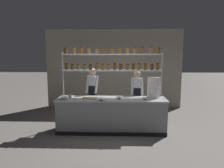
{
  "coord_description": "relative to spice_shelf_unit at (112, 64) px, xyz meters",
  "views": [
    {
      "loc": [
        0.19,
        -5.31,
        2.06
      ],
      "look_at": [
        0.01,
        0.2,
        1.29
      ],
      "focal_mm": 32.0,
      "sensor_mm": 36.0,
      "label": 1
    }
  ],
  "objects": [
    {
      "name": "prep_bowl_center_front",
      "position": [
        -1.26,
        -0.48,
        -0.9
      ],
      "size": [
        0.22,
        0.22,
        0.06
      ],
      "color": "silver",
      "rests_on": "prep_counter"
    },
    {
      "name": "prep_bowl_center_back",
      "position": [
        0.88,
        -0.44,
        -0.91
      ],
      "size": [
        0.17,
        0.17,
        0.05
      ],
      "color": "silver",
      "rests_on": "prep_counter"
    },
    {
      "name": "prep_bowl_near_left",
      "position": [
        0.19,
        -0.38,
        -0.91
      ],
      "size": [
        0.19,
        0.19,
        0.05
      ],
      "color": "white",
      "rests_on": "prep_counter"
    },
    {
      "name": "serving_cup_front",
      "position": [
        -1.15,
        -0.29,
        -0.88
      ],
      "size": [
        0.08,
        0.08,
        0.09
      ],
      "color": "#B2B7BC",
      "rests_on": "prep_counter"
    },
    {
      "name": "chef_center",
      "position": [
        0.73,
        0.26,
        -0.91
      ],
      "size": [
        0.36,
        0.29,
        1.64
      ],
      "rotation": [
        0.0,
        0.0,
        -0.03
      ],
      "color": "black",
      "rests_on": "ground_plane"
    },
    {
      "name": "ground_plane",
      "position": [
        -0.01,
        -0.33,
        -1.85
      ],
      "size": [
        40.0,
        40.0,
        0.0
      ],
      "primitive_type": "plane",
      "color": "slate"
    },
    {
      "name": "chef_left",
      "position": [
        -0.61,
        0.38,
        -0.87
      ],
      "size": [
        0.41,
        0.34,
        1.69
      ],
      "rotation": [
        0.0,
        0.0,
        -0.24
      ],
      "color": "black",
      "rests_on": "ground_plane"
    },
    {
      "name": "spice_shelf_unit",
      "position": [
        0.0,
        0.0,
        0.0
      ],
      "size": [
        2.85,
        0.28,
        2.32
      ],
      "color": "#ADAFB5",
      "rests_on": "ground_plane"
    },
    {
      "name": "cutting_board",
      "position": [
        -0.6,
        -0.37,
        -0.92
      ],
      "size": [
        0.4,
        0.26,
        0.02
      ],
      "color": "#A88456",
      "rests_on": "prep_counter"
    },
    {
      "name": "prep_counter",
      "position": [
        -0.01,
        -0.33,
        -1.39
      ],
      "size": [
        2.97,
        0.76,
        0.92
      ],
      "color": "gray",
      "rests_on": "ground_plane"
    },
    {
      "name": "prep_bowl_near_right",
      "position": [
        -0.28,
        -0.6,
        -0.9
      ],
      "size": [
        0.22,
        0.22,
        0.06
      ],
      "color": "silver",
      "rests_on": "prep_counter"
    },
    {
      "name": "container_stack",
      "position": [
        1.14,
        -0.18,
        -0.65
      ],
      "size": [
        0.36,
        0.36,
        0.57
      ],
      "color": "white",
      "rests_on": "prep_counter"
    },
    {
      "name": "back_wall",
      "position": [
        -0.01,
        2.32,
        -0.31
      ],
      "size": [
        5.37,
        0.12,
        3.09
      ],
      "primitive_type": "cube",
      "color": "#9E9384",
      "rests_on": "ground_plane"
    }
  ]
}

